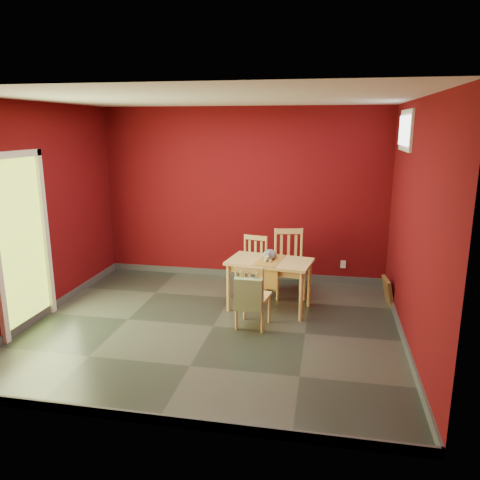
% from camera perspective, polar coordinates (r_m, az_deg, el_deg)
% --- Properties ---
extents(ground, '(4.50, 4.50, 0.00)m').
position_cam_1_polar(ground, '(5.87, -3.27, -10.45)').
color(ground, '#2D342D').
rests_on(ground, ground).
extents(room_shell, '(4.50, 4.50, 4.50)m').
position_cam_1_polar(room_shell, '(5.85, -3.28, -10.00)').
color(room_shell, '#56080D').
rests_on(room_shell, ground).
extents(doorway, '(0.06, 1.01, 2.13)m').
position_cam_1_polar(doorway, '(6.10, -25.16, 0.30)').
color(doorway, '#B7D838').
rests_on(doorway, ground).
extents(window, '(0.05, 0.90, 0.50)m').
position_cam_1_polar(window, '(6.26, 19.54, 12.48)').
color(window, white).
rests_on(window, room_shell).
extents(outlet_plate, '(0.08, 0.02, 0.12)m').
position_cam_1_polar(outlet_plate, '(7.49, 12.46, -2.91)').
color(outlet_plate, silver).
rests_on(outlet_plate, room_shell).
extents(dining_table, '(1.17, 0.79, 0.68)m').
position_cam_1_polar(dining_table, '(6.21, 3.65, -3.23)').
color(dining_table, '#D9B265').
rests_on(dining_table, ground).
extents(table_runner, '(0.37, 0.64, 0.30)m').
position_cam_1_polar(table_runner, '(6.11, 3.53, -3.15)').
color(table_runner, '#B27F2D').
rests_on(table_runner, dining_table).
extents(chair_far_left, '(0.46, 0.46, 0.84)m').
position_cam_1_polar(chair_far_left, '(6.88, 1.52, -2.96)').
color(chair_far_left, '#D9B265').
rests_on(chair_far_left, ground).
extents(chair_far_right, '(0.53, 0.53, 0.96)m').
position_cam_1_polar(chair_far_right, '(6.79, 6.05, -2.71)').
color(chair_far_right, '#D9B265').
rests_on(chair_far_right, ground).
extents(chair_near, '(0.42, 0.42, 0.81)m').
position_cam_1_polar(chair_near, '(5.69, 1.51, -6.75)').
color(chair_near, '#D9B265').
rests_on(chair_near, ground).
extents(tote_bag, '(0.33, 0.19, 0.46)m').
position_cam_1_polar(tote_bag, '(5.48, 1.00, -6.66)').
color(tote_bag, '#85A56A').
rests_on(tote_bag, chair_near).
extents(cat, '(0.19, 0.36, 0.18)m').
position_cam_1_polar(cat, '(6.21, 3.60, -1.57)').
color(cat, slate).
rests_on(cat, table_runner).
extents(picture_frame, '(0.16, 0.39, 0.38)m').
position_cam_1_polar(picture_frame, '(6.78, 17.58, -6.03)').
color(picture_frame, brown).
rests_on(picture_frame, ground).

